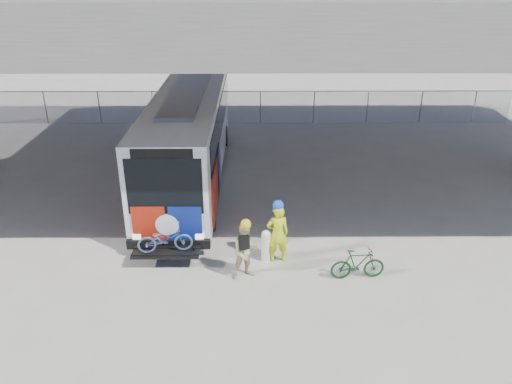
{
  "coord_description": "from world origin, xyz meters",
  "views": [
    {
      "loc": [
        0.6,
        -15.29,
        8.27
      ],
      "look_at": [
        0.68,
        -0.82,
        1.6
      ],
      "focal_mm": 35.0,
      "sensor_mm": 36.0,
      "label": 1
    }
  ],
  "objects_px": {
    "bus": "(189,131)",
    "bollard": "(266,245)",
    "cyclist_hivis": "(278,232)",
    "bike_parked": "(358,264)",
    "cyclist_tan": "(246,250)"
  },
  "relations": [
    {
      "from": "cyclist_hivis",
      "to": "bike_parked",
      "type": "distance_m",
      "value": 2.5
    },
    {
      "from": "bus",
      "to": "cyclist_hivis",
      "type": "bearing_deg",
      "value": -62.36
    },
    {
      "from": "bus",
      "to": "bike_parked",
      "type": "xyz_separation_m",
      "value": [
        5.57,
        -7.29,
        -1.64
      ]
    },
    {
      "from": "bike_parked",
      "to": "bus",
      "type": "bearing_deg",
      "value": 32.56
    },
    {
      "from": "bollard",
      "to": "cyclist_hivis",
      "type": "relative_size",
      "value": 0.51
    },
    {
      "from": "bollard",
      "to": "bike_parked",
      "type": "distance_m",
      "value": 2.77
    },
    {
      "from": "cyclist_hivis",
      "to": "bike_parked",
      "type": "height_order",
      "value": "cyclist_hivis"
    },
    {
      "from": "bollard",
      "to": "cyclist_tan",
      "type": "xyz_separation_m",
      "value": [
        -0.58,
        -0.86,
        0.32
      ]
    },
    {
      "from": "cyclist_hivis",
      "to": "bus",
      "type": "bearing_deg",
      "value": -71.99
    },
    {
      "from": "bus",
      "to": "bollard",
      "type": "distance_m",
      "value": 7.17
    },
    {
      "from": "bus",
      "to": "bike_parked",
      "type": "distance_m",
      "value": 9.31
    },
    {
      "from": "bus",
      "to": "bollard",
      "type": "height_order",
      "value": "bus"
    },
    {
      "from": "cyclist_hivis",
      "to": "cyclist_tan",
      "type": "distance_m",
      "value": 1.27
    },
    {
      "from": "bollard",
      "to": "bus",
      "type": "bearing_deg",
      "value": 115.14
    },
    {
      "from": "bus",
      "to": "bollard",
      "type": "bearing_deg",
      "value": -64.86
    }
  ]
}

